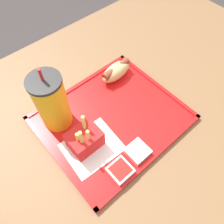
% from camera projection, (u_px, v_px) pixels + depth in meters
% --- Properties ---
extents(ground_plane, '(8.00, 8.00, 0.00)m').
position_uv_depth(ground_plane, '(113.00, 177.00, 1.34)').
color(ground_plane, '#383333').
extents(dining_table, '(1.44, 0.85, 0.78)m').
position_uv_depth(dining_table, '(113.00, 153.00, 1.01)').
color(dining_table, brown).
rests_on(dining_table, ground_plane).
extents(food_tray, '(0.40, 0.35, 0.01)m').
position_uv_depth(food_tray, '(112.00, 118.00, 0.65)').
color(food_tray, red).
rests_on(food_tray, dining_table).
extents(paper_napkin, '(0.15, 0.13, 0.00)m').
position_uv_depth(paper_napkin, '(92.00, 147.00, 0.60)').
color(paper_napkin, white).
rests_on(paper_napkin, food_tray).
extents(soda_cup, '(0.09, 0.09, 0.21)m').
position_uv_depth(soda_cup, '(52.00, 102.00, 0.57)').
color(soda_cup, gold).
rests_on(soda_cup, food_tray).
extents(hot_dog_far, '(0.12, 0.06, 0.05)m').
position_uv_depth(hot_dog_far, '(116.00, 71.00, 0.72)').
color(hot_dog_far, '#DBB270').
rests_on(hot_dog_far, food_tray).
extents(fries_carton, '(0.09, 0.07, 0.11)m').
position_uv_depth(fries_carton, '(85.00, 139.00, 0.58)').
color(fries_carton, red).
rests_on(fries_carton, food_tray).
extents(sauce_cup_mayo, '(0.06, 0.06, 0.02)m').
position_uv_depth(sauce_cup_mayo, '(138.00, 151.00, 0.58)').
color(sauce_cup_mayo, silver).
rests_on(sauce_cup_mayo, food_tray).
extents(sauce_cup_ketchup, '(0.06, 0.06, 0.02)m').
position_uv_depth(sauce_cup_ketchup, '(120.00, 170.00, 0.55)').
color(sauce_cup_ketchup, silver).
rests_on(sauce_cup_ketchup, food_tray).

